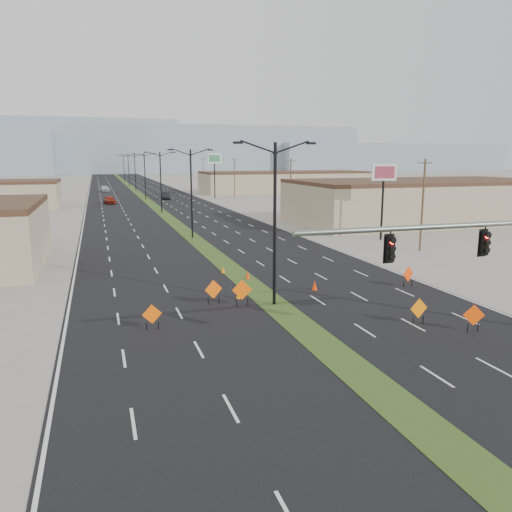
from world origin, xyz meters
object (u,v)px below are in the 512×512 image
object	(u,v)px
streetlight_6	(124,168)
cone_2	(248,275)
pole_sign_east_far	(214,162)
streetlight_4	(135,171)
construction_sign_4	(474,316)
construction_sign_5	(408,275)
streetlight_5	(129,169)
construction_sign_3	(419,309)
streetlight_0	(275,219)
construction_sign_0	(152,315)
streetlight_2	(161,180)
streetlight_3	(145,175)
pole_sign_east_near	(384,179)
cone_0	(238,295)
cone_3	(223,270)
streetlight_1	(191,191)
cone_1	(315,285)
construction_sign_1	(213,290)
construction_sign_2	(242,291)
car_far	(105,189)
car_mid	(166,195)
car_left	(110,200)

from	to	relation	value
streetlight_6	cone_2	world-z (taller)	streetlight_6
pole_sign_east_far	streetlight_4	bearing A→B (deg)	107.79
streetlight_4	construction_sign_4	bearing A→B (deg)	-86.02
construction_sign_5	pole_sign_east_far	xyz separation A→B (m)	(4.53, 80.77, 7.32)
streetlight_5	construction_sign_3	xyz separation A→B (m)	(6.34, -145.99, -4.54)
streetlight_0	construction_sign_0	world-z (taller)	streetlight_0
streetlight_2	streetlight_3	bearing A→B (deg)	90.00
streetlight_0	streetlight_2	distance (m)	56.00
streetlight_4	pole_sign_east_near	world-z (taller)	streetlight_4
cone_0	cone_2	size ratio (longest dim) A/B	0.88
construction_sign_5	cone_0	bearing A→B (deg)	155.13
streetlight_6	streetlight_5	bearing A→B (deg)	-90.00
streetlight_4	cone_3	xyz separation A→B (m)	(-0.95, -102.53, -5.14)
streetlight_1	streetlight_2	size ratio (longest dim) A/B	1.00
construction_sign_5	pole_sign_east_near	size ratio (longest dim) A/B	0.18
construction_sign_5	cone_1	distance (m)	6.86
construction_sign_0	pole_sign_east_far	world-z (taller)	pole_sign_east_far
construction_sign_1	construction_sign_3	world-z (taller)	construction_sign_1
construction_sign_2	construction_sign_5	size ratio (longest dim) A/B	1.10
construction_sign_2	construction_sign_3	size ratio (longest dim) A/B	1.12
streetlight_1	streetlight_0	bearing A→B (deg)	-90.00
streetlight_0	construction_sign_2	size ratio (longest dim) A/B	5.99
streetlight_2	construction_sign_1	world-z (taller)	streetlight_2
pole_sign_east_far	construction_sign_3	bearing A→B (deg)	-104.72
cone_1	pole_sign_east_near	size ratio (longest dim) A/B	0.08
streetlight_3	construction_sign_3	world-z (taller)	streetlight_3
streetlight_4	construction_sign_1	bearing A→B (deg)	-91.87
construction_sign_0	cone_0	distance (m)	7.50
streetlight_1	construction_sign_4	distance (m)	37.17
streetlight_2	construction_sign_0	size ratio (longest dim) A/B	7.01
streetlight_1	car_far	world-z (taller)	streetlight_1
cone_3	pole_sign_east_near	distance (m)	24.46
streetlight_5	construction_sign_5	xyz separation A→B (m)	(10.61, -138.75, -4.53)
construction_sign_4	pole_sign_east_far	distance (m)	90.52
construction_sign_3	construction_sign_5	size ratio (longest dim) A/B	0.98
streetlight_4	pole_sign_east_near	xyz separation A→B (m)	(20.02, -91.77, 1.40)
car_mid	construction_sign_2	world-z (taller)	construction_sign_2
cone_1	cone_2	size ratio (longest dim) A/B	1.04
streetlight_5	car_left	distance (m)	64.96
cone_2	cone_1	bearing A→B (deg)	-51.48
streetlight_4	streetlight_6	size ratio (longest dim) A/B	1.00
construction_sign_1	construction_sign_5	bearing A→B (deg)	-13.84
streetlight_3	construction_sign_0	world-z (taller)	streetlight_3
cone_3	streetlight_4	bearing A→B (deg)	89.47
streetlight_3	cone_1	distance (m)	81.79
streetlight_1	cone_3	size ratio (longest dim) A/B	18.30
construction_sign_5	construction_sign_2	bearing A→B (deg)	162.67
streetlight_0	car_mid	xyz separation A→B (m)	(4.39, 83.84, -4.60)
car_left	streetlight_3	bearing A→B (deg)	38.61
streetlight_4	cone_1	bearing A→B (deg)	-87.97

